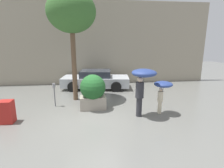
{
  "coord_description": "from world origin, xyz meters",
  "views": [
    {
      "loc": [
        -0.0,
        -6.83,
        3.08
      ],
      "look_at": [
        1.01,
        1.6,
        1.05
      ],
      "focal_mm": 28.0,
      "sensor_mm": 36.0,
      "label": 1
    }
  ],
  "objects": [
    {
      "name": "ground_plane",
      "position": [
        0.0,
        0.0,
        0.0
      ],
      "size": [
        40.0,
        40.0,
        0.0
      ],
      "primitive_type": "plane",
      "color": "slate"
    },
    {
      "name": "street_tree",
      "position": [
        -0.89,
        2.55,
        4.5
      ],
      "size": [
        2.44,
        2.44,
        5.59
      ],
      "color": "brown",
      "rests_on": "ground"
    },
    {
      "name": "planter_box",
      "position": [
        0.05,
        1.03,
        0.89
      ],
      "size": [
        1.21,
        1.18,
        1.65
      ],
      "color": "#9E9384",
      "rests_on": "ground"
    },
    {
      "name": "building_facade",
      "position": [
        0.0,
        6.5,
        3.0
      ],
      "size": [
        18.0,
        0.3,
        6.0
      ],
      "color": "#9E937F",
      "rests_on": "ground"
    },
    {
      "name": "newspaper_box",
      "position": [
        -3.31,
        -0.04,
        0.45
      ],
      "size": [
        0.5,
        0.44,
        0.9
      ],
      "color": "#B2231E",
      "rests_on": "ground"
    },
    {
      "name": "parking_meter",
      "position": [
        -1.8,
        1.59,
        0.84
      ],
      "size": [
        0.14,
        0.14,
        1.17
      ],
      "color": "#595B60",
      "rests_on": "ground"
    },
    {
      "name": "person_child",
      "position": [
        3.02,
        0.08,
        1.19
      ],
      "size": [
        0.78,
        0.78,
        1.47
      ],
      "rotation": [
        0.0,
        0.0,
        -0.98
      ],
      "color": "beige",
      "rests_on": "ground"
    },
    {
      "name": "person_adult",
      "position": [
        2.07,
        -0.1,
        1.6
      ],
      "size": [
        1.01,
        1.01,
        2.05
      ],
      "rotation": [
        0.0,
        0.0,
        -0.55
      ],
      "color": "#2D2D33",
      "rests_on": "ground"
    },
    {
      "name": "parked_car_near",
      "position": [
        0.29,
        4.84,
        0.59
      ],
      "size": [
        4.62,
        2.34,
        1.24
      ],
      "rotation": [
        0.0,
        0.0,
        1.45
      ],
      "color": "#B7BCC1",
      "rests_on": "ground"
    }
  ]
}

